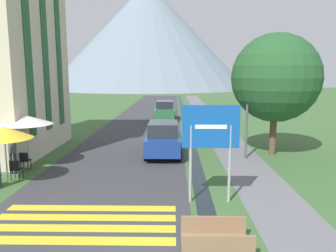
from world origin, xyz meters
The scene contains 17 objects.
ground_plane centered at (0.00, 20.00, 0.00)m, with size 160.00×160.00×0.00m, color #3D6033.
road centered at (-2.50, 30.00, 0.00)m, with size 6.40×60.00×0.01m.
footpath centered at (3.60, 30.00, 0.00)m, with size 2.20×60.00×0.01m.
drainage_channel centered at (1.20, 30.00, 0.00)m, with size 0.60×60.00×0.00m.
crosswalk_marking centered at (-2.50, 3.25, 0.01)m, with size 5.44×2.54×0.01m.
mountain_distant centered at (-7.58, 94.72, 15.47)m, with size 59.11×59.11×30.93m.
road_sign centered at (1.38, 4.92, 2.25)m, with size 1.91×0.11×3.32m.
footbridge centered at (1.20, 1.81, 0.23)m, with size 1.70×1.10×0.65m.
parked_car_near centered at (-0.40, 11.38, 0.91)m, with size 1.88×3.98×1.82m.
parked_car_far centered at (-0.68, 25.10, 0.91)m, with size 1.93×4.12×1.82m.
cafe_chair_middle centered at (-6.58, 8.46, 0.51)m, with size 0.40×0.40×0.85m.
cafe_chair_near_left centered at (-6.33, 7.10, 0.51)m, with size 0.40×0.40×0.85m.
cafe_umbrella_front_yellow centered at (-6.38, 6.51, 2.09)m, with size 2.13×2.13×2.33m.
cafe_umbrella_middle_white centered at (-6.56, 8.85, 2.26)m, with size 2.36×2.36×2.47m.
person_standing_terrace centered at (-6.86, 7.97, 1.01)m, with size 0.32×0.32×1.73m.
streetlamp centered at (3.88, 10.81, 3.09)m, with size 0.28×0.28×5.21m.
tree_by_path centered at (5.51, 11.69, 4.12)m, with size 4.65×4.65×6.45m.
Camera 1 is at (0.15, -5.75, 4.33)m, focal length 35.00 mm.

